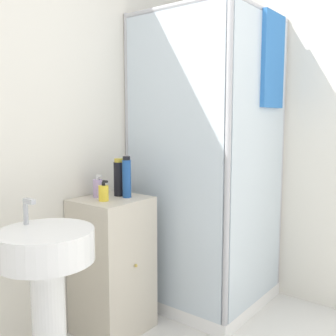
# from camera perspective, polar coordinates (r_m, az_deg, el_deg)

# --- Properties ---
(wall_back) EXTENTS (6.40, 0.06, 2.50)m
(wall_back) POSITION_cam_1_polar(r_m,az_deg,el_deg) (2.31, -21.40, 3.96)
(wall_back) COLOR silver
(wall_back) RESTS_ON ground_plane
(shower_enclosure) EXTENTS (0.84, 0.87, 2.07)m
(shower_enclosure) POSITION_cam_1_polar(r_m,az_deg,el_deg) (2.89, 6.24, -8.29)
(shower_enclosure) COLOR white
(shower_enclosure) RESTS_ON ground_plane
(vanity_cabinet) EXTENTS (0.43, 0.41, 0.87)m
(vanity_cabinet) POSITION_cam_1_polar(r_m,az_deg,el_deg) (2.60, -8.05, -13.75)
(vanity_cabinet) COLOR beige
(vanity_cabinet) RESTS_ON ground_plane
(sink) EXTENTS (0.45, 0.45, 0.98)m
(sink) POSITION_cam_1_polar(r_m,az_deg,el_deg) (2.00, -17.11, -14.90)
(sink) COLOR white
(sink) RESTS_ON ground_plane
(soap_dispenser) EXTENTS (0.06, 0.06, 0.13)m
(soap_dispenser) POSITION_cam_1_polar(r_m,az_deg,el_deg) (2.40, -9.32, -3.57)
(soap_dispenser) COLOR yellow
(soap_dispenser) RESTS_ON vanity_cabinet
(shampoo_bottle_tall_black) EXTENTS (0.06, 0.06, 0.24)m
(shampoo_bottle_tall_black) POSITION_cam_1_polar(r_m,az_deg,el_deg) (2.54, -7.16, -1.40)
(shampoo_bottle_tall_black) COLOR black
(shampoo_bottle_tall_black) RESTS_ON vanity_cabinet
(shampoo_bottle_blue) EXTENTS (0.05, 0.05, 0.26)m
(shampoo_bottle_blue) POSITION_cam_1_polar(r_m,az_deg,el_deg) (2.48, -6.01, -1.37)
(shampoo_bottle_blue) COLOR #1E4C93
(shampoo_bottle_blue) RESTS_ON vanity_cabinet
(lotion_bottle_white) EXTENTS (0.06, 0.06, 0.14)m
(lotion_bottle_white) POSITION_cam_1_polar(r_m,az_deg,el_deg) (2.52, -10.15, -2.87)
(lotion_bottle_white) COLOR #B299C6
(lotion_bottle_white) RESTS_ON vanity_cabinet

